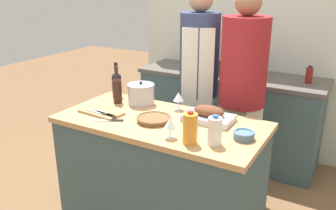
% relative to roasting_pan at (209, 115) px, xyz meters
% --- Properties ---
extents(kitchen_island, '(1.49, 0.72, 0.91)m').
position_rel_roasting_pan_xyz_m(kitchen_island, '(-0.31, -0.15, -0.50)').
color(kitchen_island, '#3D565B').
rests_on(kitchen_island, ground_plane).
extents(back_counter, '(1.92, 0.60, 0.94)m').
position_rel_roasting_pan_xyz_m(back_counter, '(-0.31, 1.26, -0.48)').
color(back_counter, '#3D565B').
rests_on(back_counter, ground_plane).
extents(back_wall, '(2.42, 0.10, 2.55)m').
position_rel_roasting_pan_xyz_m(back_wall, '(-0.31, 1.61, 0.32)').
color(back_wall, silver).
rests_on(back_wall, ground_plane).
extents(roasting_pan, '(0.35, 0.22, 0.12)m').
position_rel_roasting_pan_xyz_m(roasting_pan, '(0.00, 0.00, 0.00)').
color(roasting_pan, '#BCBCC1').
rests_on(roasting_pan, kitchen_island).
extents(wicker_basket, '(0.24, 0.24, 0.04)m').
position_rel_roasting_pan_xyz_m(wicker_basket, '(-0.33, -0.20, -0.02)').
color(wicker_basket, brown).
rests_on(wicker_basket, kitchen_island).
extents(cutting_board, '(0.35, 0.20, 0.02)m').
position_rel_roasting_pan_xyz_m(cutting_board, '(-0.76, -0.26, -0.04)').
color(cutting_board, '#AD7F51').
rests_on(cutting_board, kitchen_island).
extents(stock_pot, '(0.22, 0.22, 0.19)m').
position_rel_roasting_pan_xyz_m(stock_pot, '(-0.62, 0.07, 0.04)').
color(stock_pot, '#B7B7BC').
rests_on(stock_pot, kitchen_island).
extents(mixing_bowl, '(0.14, 0.14, 0.05)m').
position_rel_roasting_pan_xyz_m(mixing_bowl, '(0.31, -0.17, -0.01)').
color(mixing_bowl, slate).
rests_on(mixing_bowl, kitchen_island).
extents(juice_jug, '(0.09, 0.09, 0.21)m').
position_rel_roasting_pan_xyz_m(juice_jug, '(0.05, -0.39, 0.05)').
color(juice_jug, orange).
rests_on(juice_jug, kitchen_island).
extents(milk_jug, '(0.09, 0.09, 0.19)m').
position_rel_roasting_pan_xyz_m(milk_jug, '(0.18, -0.33, 0.04)').
color(milk_jug, white).
rests_on(milk_jug, kitchen_island).
extents(wine_bottle_green, '(0.08, 0.08, 0.30)m').
position_rel_roasting_pan_xyz_m(wine_bottle_green, '(-0.90, 0.12, 0.07)').
color(wine_bottle_green, black).
rests_on(wine_bottle_green, kitchen_island).
extents(wine_bottle_dark, '(0.07, 0.07, 0.30)m').
position_rel_roasting_pan_xyz_m(wine_bottle_dark, '(-0.80, 0.00, 0.07)').
color(wine_bottle_dark, '#381E19').
rests_on(wine_bottle_dark, kitchen_island).
extents(wine_glass_left, '(0.08, 0.08, 0.14)m').
position_rel_roasting_pan_xyz_m(wine_glass_left, '(-0.09, -0.38, 0.06)').
color(wine_glass_left, silver).
rests_on(wine_glass_left, kitchen_island).
extents(wine_glass_right, '(0.08, 0.08, 0.14)m').
position_rel_roasting_pan_xyz_m(wine_glass_right, '(-0.30, 0.10, 0.06)').
color(wine_glass_right, silver).
rests_on(wine_glass_right, kitchen_island).
extents(knife_chef, '(0.27, 0.04, 0.01)m').
position_rel_roasting_pan_xyz_m(knife_chef, '(-0.73, -0.29, -0.02)').
color(knife_chef, '#B7B7BC').
rests_on(knife_chef, cutting_board).
extents(knife_paring, '(0.21, 0.13, 0.01)m').
position_rel_roasting_pan_xyz_m(knife_paring, '(-0.62, -0.35, -0.04)').
color(knife_paring, '#B7B7BC').
rests_on(knife_paring, kitchen_island).
extents(knife_bread, '(0.21, 0.07, 0.01)m').
position_rel_roasting_pan_xyz_m(knife_bread, '(-0.69, -0.29, -0.02)').
color(knife_bread, '#B7B7BC').
rests_on(knife_bread, cutting_board).
extents(stand_mixer, '(0.18, 0.14, 0.35)m').
position_rel_roasting_pan_xyz_m(stand_mixer, '(-0.24, 1.30, 0.13)').
color(stand_mixer, '#333842').
rests_on(stand_mixer, back_counter).
extents(condiment_bottle_tall, '(0.06, 0.06, 0.15)m').
position_rel_roasting_pan_xyz_m(condiment_bottle_tall, '(-0.74, 1.41, 0.05)').
color(condiment_bottle_tall, '#332D28').
rests_on(condiment_bottle_tall, back_counter).
extents(condiment_bottle_short, '(0.06, 0.06, 0.17)m').
position_rel_roasting_pan_xyz_m(condiment_bottle_short, '(0.45, 1.28, 0.06)').
color(condiment_bottle_short, maroon).
rests_on(condiment_bottle_short, back_counter).
extents(condiment_bottle_extra, '(0.05, 0.05, 0.16)m').
position_rel_roasting_pan_xyz_m(condiment_bottle_extra, '(-0.37, 1.10, 0.06)').
color(condiment_bottle_extra, '#234C28').
rests_on(condiment_bottle_extra, back_counter).
extents(person_cook_aproned, '(0.36, 0.38, 1.80)m').
position_rel_roasting_pan_xyz_m(person_cook_aproned, '(-0.38, 0.63, 0.06)').
color(person_cook_aproned, beige).
rests_on(person_cook_aproned, ground_plane).
extents(person_cook_guest, '(0.38, 0.38, 1.80)m').
position_rel_roasting_pan_xyz_m(person_cook_guest, '(0.04, 0.57, 0.04)').
color(person_cook_guest, beige).
rests_on(person_cook_guest, ground_plane).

